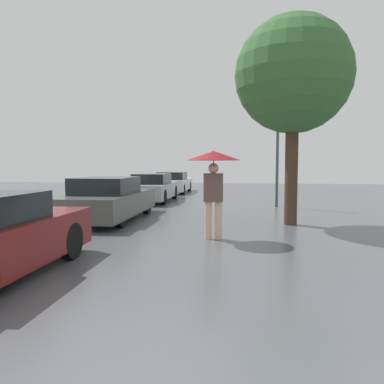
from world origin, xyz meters
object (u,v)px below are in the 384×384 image
Objects in this scene: parked_car_second at (108,200)px; tree at (293,76)px; parked_car_farthest at (173,183)px; street_lamp at (278,141)px; pedestrian at (213,167)px; parked_car_third at (153,188)px.

tree reaches higher than parked_car_second.
street_lamp reaches higher than parked_car_farthest.
parked_car_second is (-3.31, 2.55, -0.99)m from pedestrian.
parked_car_second is 1.04× the size of parked_car_farthest.
parked_car_third is 1.06× the size of street_lamp.
street_lamp is (5.34, 3.94, 1.96)m from parked_car_second.
parked_car_second reaches higher than parked_car_third.
parked_car_third is at bearing 131.46° from tree.
parked_car_third is 0.98× the size of parked_car_farthest.
parked_car_farthest is 0.79× the size of tree.
parked_car_third is at bearing 111.70° from pedestrian.
pedestrian is at bearing -131.58° from tree.
pedestrian is 4.30m from parked_car_second.
pedestrian is 0.45× the size of parked_car_third.
street_lamp is at bearing 89.25° from tree.
tree is 4.51m from street_lamp.
parked_car_farthest is at bearing 103.70° from pedestrian.
parked_car_third is 5.84m from street_lamp.
pedestrian is 8.78m from parked_car_third.
parked_car_third is at bearing 89.08° from parked_car_second.
parked_car_farthest is 1.08× the size of street_lamp.
parked_car_second reaches higher than parked_car_farthest.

